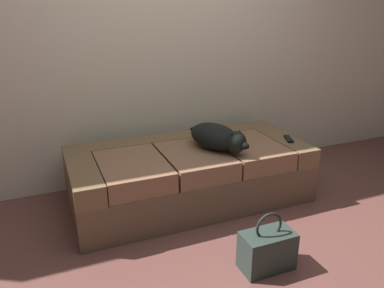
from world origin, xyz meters
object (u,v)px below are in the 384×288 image
dog_dark (218,137)px  handbag (267,250)px  couch (190,174)px  tv_remote (289,139)px

dog_dark → handbag: (-0.09, -0.87, -0.42)m
dog_dark → couch: bearing=149.0°
couch → tv_remote: bearing=-10.1°
couch → tv_remote: (0.83, -0.15, 0.24)m
couch → dog_dark: bearing=-31.0°
tv_remote → handbag: bearing=-109.7°
couch → tv_remote: 0.87m
dog_dark → handbag: 0.97m
couch → dog_dark: (0.19, -0.11, 0.33)m
dog_dark → handbag: dog_dark is taller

